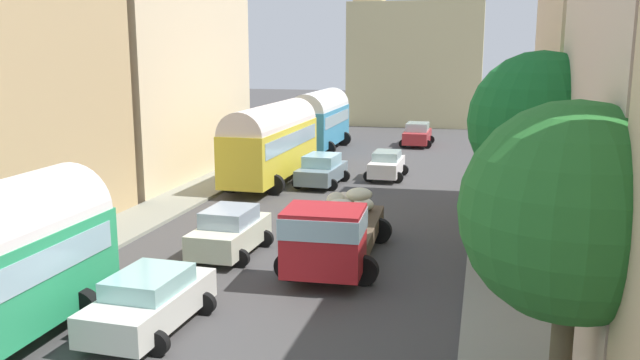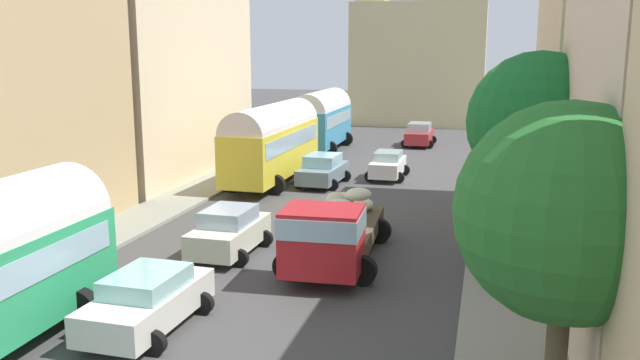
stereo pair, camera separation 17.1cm
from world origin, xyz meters
name	(u,v)px [view 2 (the right image)]	position (x,y,z in m)	size (l,w,h in m)	color
ground_plane	(361,180)	(0.00, 27.00, 0.00)	(154.00, 154.00, 0.00)	#444242
sidewalk_left	(235,173)	(-7.25, 27.00, 0.07)	(2.50, 70.00, 0.14)	gray
sidewalk_right	(500,186)	(7.25, 27.00, 0.07)	(2.50, 70.00, 0.14)	gray
building_left_2	(169,67)	(-10.64, 26.21, 5.99)	(4.70, 14.08, 11.93)	beige
building_right_2	(611,69)	(10.92, 20.15, 6.22)	(5.33, 11.12, 12.39)	#D5B48F
distant_church	(419,53)	(0.00, 54.91, 6.57)	(12.01, 7.19, 19.64)	#C9BC87
parked_bus_1	(273,139)	(-4.45, 25.42, 2.31)	(3.28, 9.61, 4.15)	yellow
parked_bus_2	(322,118)	(-4.72, 37.01, 2.28)	(3.37, 8.04, 4.14)	teal
cargo_truck_0	(333,231)	(1.83, 12.64, 1.23)	(3.42, 7.55, 2.38)	#AD1B21
car_0	(388,165)	(1.31, 27.87, 0.76)	(2.14, 3.69, 1.51)	white
car_1	(419,134)	(1.67, 40.78, 0.84)	(2.34, 4.14, 1.69)	#AE292D
car_2	(147,300)	(-1.59, 6.84, 0.77)	(2.46, 4.10, 1.51)	silver
car_3	(229,231)	(-1.94, 13.10, 0.82)	(2.34, 3.80, 1.64)	silver
car_4	(323,170)	(-1.70, 25.29, 0.80)	(2.49, 4.04, 1.61)	gray
roadside_tree_0	(567,214)	(7.90, 4.80, 4.11)	(3.98, 3.98, 6.12)	brown
roadside_tree_1	(538,123)	(7.90, 12.84, 4.84)	(4.14, 4.14, 6.94)	brown
roadside_tree_2	(527,104)	(7.90, 19.00, 4.90)	(3.25, 3.25, 6.56)	brown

